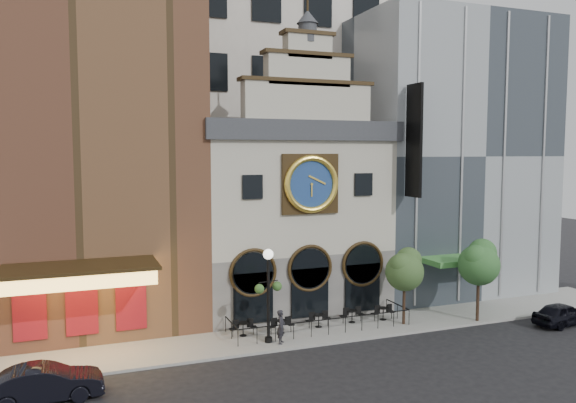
% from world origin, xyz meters
% --- Properties ---
extents(ground, '(120.00, 120.00, 0.00)m').
position_xyz_m(ground, '(0.00, 0.00, 0.00)').
color(ground, black).
rests_on(ground, ground).
extents(sidewalk, '(44.00, 5.00, 0.15)m').
position_xyz_m(sidewalk, '(0.00, 2.50, 0.07)').
color(sidewalk, gray).
rests_on(sidewalk, ground).
extents(clock_building, '(12.60, 8.78, 18.65)m').
position_xyz_m(clock_building, '(0.00, 7.82, 6.69)').
color(clock_building, '#605E5B').
rests_on(clock_building, ground).
extents(theater_building, '(14.00, 15.60, 25.00)m').
position_xyz_m(theater_building, '(-13.00, 9.96, 12.60)').
color(theater_building, brown).
rests_on(theater_building, ground).
extents(retail_building, '(14.00, 14.40, 20.00)m').
position_xyz_m(retail_building, '(12.99, 9.99, 10.14)').
color(retail_building, gray).
rests_on(retail_building, ground).
extents(office_tower, '(20.00, 16.00, 40.00)m').
position_xyz_m(office_tower, '(0.00, 20.00, 20.00)').
color(office_tower, silver).
rests_on(office_tower, ground).
extents(cafe_railing, '(10.60, 2.60, 0.90)m').
position_xyz_m(cafe_railing, '(0.00, 2.50, 0.60)').
color(cafe_railing, black).
rests_on(cafe_railing, sidewalk).
extents(bistro_0, '(1.58, 0.68, 0.90)m').
position_xyz_m(bistro_0, '(-4.56, 2.76, 0.61)').
color(bistro_0, black).
rests_on(bistro_0, sidewalk).
extents(bistro_1, '(1.58, 0.68, 0.90)m').
position_xyz_m(bistro_1, '(-2.42, 2.40, 0.61)').
color(bistro_1, black).
rests_on(bistro_1, sidewalk).
extents(bistro_2, '(1.58, 0.68, 0.90)m').
position_xyz_m(bistro_2, '(0.05, 2.69, 0.61)').
color(bistro_2, black).
rests_on(bistro_2, sidewalk).
extents(bistro_3, '(1.58, 0.68, 0.90)m').
position_xyz_m(bistro_3, '(2.32, 2.81, 0.61)').
color(bistro_3, black).
rests_on(bistro_3, sidewalk).
extents(bistro_4, '(1.58, 0.68, 0.90)m').
position_xyz_m(bistro_4, '(4.35, 2.60, 0.61)').
color(bistro_4, black).
rests_on(bistro_4, sidewalk).
extents(car_right, '(4.19, 2.07, 1.37)m').
position_xyz_m(car_right, '(14.21, -1.77, 0.69)').
color(car_right, black).
rests_on(car_right, ground).
extents(car_left, '(4.72, 1.74, 1.54)m').
position_xyz_m(car_left, '(-14.58, -1.95, 0.77)').
color(car_left, black).
rests_on(car_left, ground).
extents(pedestrian, '(0.72, 0.80, 1.83)m').
position_xyz_m(pedestrian, '(-2.99, 0.85, 1.07)').
color(pedestrian, black).
rests_on(pedestrian, sidewalk).
extents(lamppost, '(1.61, 0.74, 5.12)m').
position_xyz_m(lamppost, '(-3.57, 1.25, 3.31)').
color(lamppost, black).
rests_on(lamppost, sidewalk).
extents(tree_left, '(2.38, 2.29, 4.59)m').
position_xyz_m(tree_left, '(5.12, 1.47, 3.51)').
color(tree_left, '#382619').
rests_on(tree_left, sidewalk).
extents(tree_right, '(2.60, 2.50, 5.00)m').
position_xyz_m(tree_right, '(9.71, 0.43, 3.82)').
color(tree_right, '#382619').
rests_on(tree_right, sidewalk).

